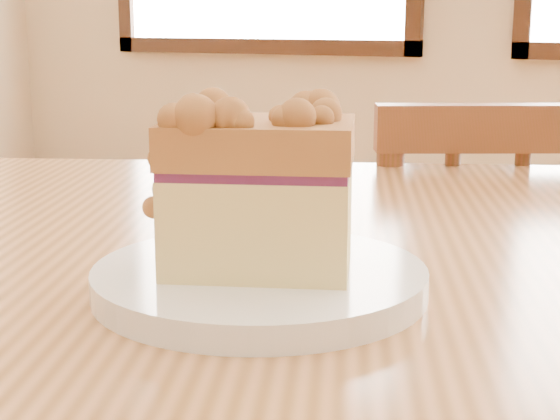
% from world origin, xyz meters
% --- Properties ---
extents(cafe_table_main, '(1.52, 1.26, 0.75)m').
position_xyz_m(cafe_table_main, '(0.00, 0.32, 0.66)').
color(cafe_table_main, '#C5834C').
rests_on(cafe_table_main, ground).
extents(cafe_chair_main, '(0.50, 0.50, 0.83)m').
position_xyz_m(cafe_chair_main, '(-0.08, 0.89, 0.42)').
color(cafe_chair_main, brown).
rests_on(cafe_chair_main, ground).
extents(plate, '(0.20, 0.20, 0.02)m').
position_xyz_m(plate, '(-0.10, 0.23, 0.76)').
color(plate, white).
rests_on(plate, cafe_table_main).
extents(cake_slice, '(0.13, 0.11, 0.11)m').
position_xyz_m(cake_slice, '(-0.10, 0.23, 0.82)').
color(cake_slice, '#FFED90').
rests_on(cake_slice, plate).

